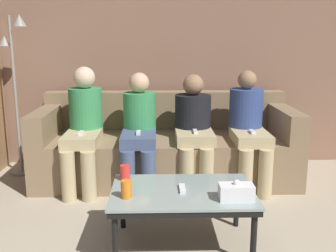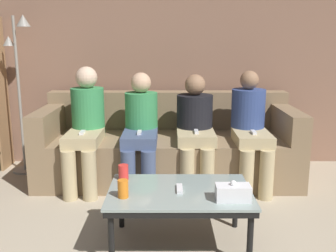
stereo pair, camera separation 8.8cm
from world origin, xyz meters
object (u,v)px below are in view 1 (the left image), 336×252
at_px(cup_near_left, 126,189).
at_px(game_remote, 182,189).
at_px(tissue_box, 236,192).
at_px(seated_person_mid_right, 194,126).
at_px(standing_lamp, 16,79).
at_px(seated_person_mid_left, 139,127).
at_px(seated_person_right_end, 248,125).
at_px(couch, 166,148).
at_px(seated_person_left_end, 84,124).
at_px(cup_near_right, 125,173).
at_px(coffee_table, 182,196).

distance_m(cup_near_left, game_remote, 0.39).
xyz_separation_m(tissue_box, seated_person_mid_right, (-0.15, 1.35, 0.13)).
height_order(standing_lamp, seated_person_mid_left, standing_lamp).
bearing_deg(seated_person_right_end, tissue_box, -105.74).
bearing_deg(standing_lamp, game_remote, -44.20).
distance_m(couch, seated_person_left_end, 0.88).
xyz_separation_m(couch, seated_person_mid_left, (-0.26, -0.24, 0.28)).
distance_m(seated_person_mid_left, seated_person_right_end, 1.05).
distance_m(couch, standing_lamp, 1.70).
relative_size(standing_lamp, seated_person_right_end, 1.48).
bearing_deg(tissue_box, seated_person_mid_left, 117.14).
bearing_deg(standing_lamp, seated_person_right_end, -10.03).
height_order(cup_near_right, game_remote, cup_near_right).
height_order(coffee_table, cup_near_left, cup_near_left).
xyz_separation_m(tissue_box, seated_person_right_end, (0.37, 1.33, 0.14)).
bearing_deg(cup_near_left, seated_person_left_end, 111.14).
distance_m(coffee_table, tissue_box, 0.39).
bearing_deg(couch, cup_near_right, -105.30).
height_order(cup_near_left, standing_lamp, standing_lamp).
bearing_deg(seated_person_left_end, coffee_table, -53.24).
relative_size(couch, cup_near_right, 23.10).
bearing_deg(coffee_table, couch, 93.25).
distance_m(standing_lamp, seated_person_mid_left, 1.41).
xyz_separation_m(cup_near_left, seated_person_left_end, (-0.50, 1.29, 0.15)).
xyz_separation_m(seated_person_left_end, seated_person_mid_left, (0.53, -0.01, -0.03)).
relative_size(cup_near_right, game_remote, 0.74).
bearing_deg(standing_lamp, seated_person_mid_right, -12.33).
xyz_separation_m(cup_near_left, seated_person_right_end, (1.08, 1.29, 0.13)).
bearing_deg(standing_lamp, seated_person_mid_left, -18.30).
height_order(game_remote, seated_person_mid_left, seated_person_mid_left).
relative_size(cup_near_left, tissue_box, 0.54).
bearing_deg(seated_person_right_end, standing_lamp, 169.97).
relative_size(tissue_box, seated_person_left_end, 0.19).
height_order(cup_near_left, seated_person_mid_left, seated_person_mid_left).
distance_m(game_remote, seated_person_right_end, 1.37).
distance_m(game_remote, standing_lamp, 2.33).
distance_m(tissue_box, seated_person_mid_left, 1.49).
bearing_deg(seated_person_mid_left, standing_lamp, 161.70).
xyz_separation_m(cup_near_left, game_remote, (0.37, 0.13, -0.05)).
height_order(couch, seated_person_mid_left, seated_person_mid_left).
xyz_separation_m(couch, seated_person_mid_right, (0.26, -0.22, 0.28)).
bearing_deg(cup_near_left, game_remote, 18.81).
bearing_deg(tissue_box, cup_near_left, 176.62).
xyz_separation_m(seated_person_left_end, seated_person_right_end, (1.58, 0.00, -0.02)).
bearing_deg(game_remote, tissue_box, -26.62).
xyz_separation_m(couch, standing_lamp, (-1.54, 0.18, 0.70)).
relative_size(cup_near_left, seated_person_right_end, 0.11).
distance_m(standing_lamp, seated_person_right_end, 2.40).
relative_size(cup_near_right, seated_person_mid_left, 0.10).
relative_size(cup_near_left, seated_person_mid_left, 0.11).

